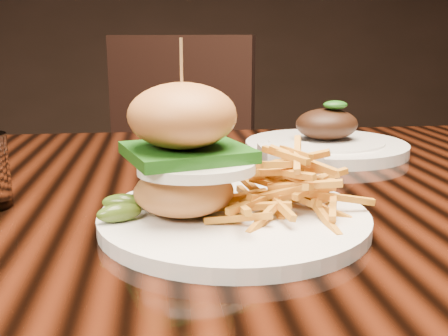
{
  "coord_description": "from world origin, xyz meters",
  "views": [
    {
      "loc": [
        -0.08,
        -0.64,
        0.94
      ],
      "look_at": [
        -0.02,
        -0.13,
        0.81
      ],
      "focal_mm": 42.0,
      "sensor_mm": 36.0,
      "label": 1
    }
  ],
  "objects": [
    {
      "name": "dining_table",
      "position": [
        0.0,
        0.0,
        0.67
      ],
      "size": [
        1.6,
        0.9,
        0.75
      ],
      "color": "black",
      "rests_on": "ground"
    },
    {
      "name": "burger_plate",
      "position": [
        -0.02,
        -0.13,
        0.8
      ],
      "size": [
        0.28,
        0.28,
        0.19
      ],
      "rotation": [
        0.0,
        0.0,
        0.08
      ],
      "color": "silver",
      "rests_on": "dining_table"
    },
    {
      "name": "ramekin",
      "position": [
        0.1,
        0.08,
        0.77
      ],
      "size": [
        0.1,
        0.1,
        0.04
      ],
      "primitive_type": "cube",
      "rotation": [
        0.0,
        0.0,
        -0.38
      ],
      "color": "silver",
      "rests_on": "dining_table"
    },
    {
      "name": "far_dish",
      "position": [
        0.19,
        0.21,
        0.77
      ],
      "size": [
        0.27,
        0.27,
        0.09
      ],
      "rotation": [
        0.0,
        0.0,
        0.34
      ],
      "color": "silver",
      "rests_on": "dining_table"
    },
    {
      "name": "chair_far",
      "position": [
        -0.07,
        0.88,
        0.54
      ],
      "size": [
        0.6,
        0.6,
        0.95
      ],
      "rotation": [
        0.0,
        0.0,
        -0.38
      ],
      "color": "black",
      "rests_on": "ground"
    }
  ]
}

